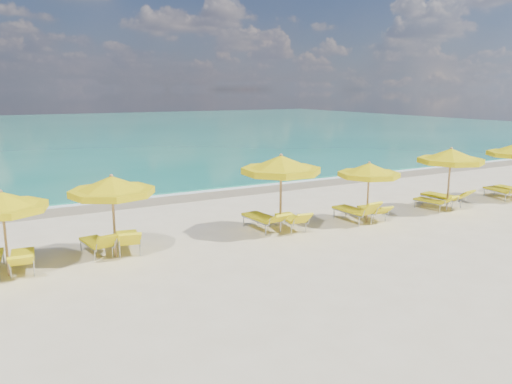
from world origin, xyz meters
TOP-DOWN VIEW (x-y plane):
  - ground_plane at (0.00, 0.00)m, footprint 120.00×120.00m
  - ocean at (0.00, 48.00)m, footprint 120.00×80.00m
  - wet_sand_band at (0.00, 7.40)m, footprint 120.00×2.60m
  - foam_line at (0.00, 8.20)m, footprint 120.00×1.20m
  - whitecap_near at (-6.00, 17.00)m, footprint 14.00×0.36m
  - whitecap_far at (8.00, 24.00)m, footprint 18.00×0.30m
  - umbrella_2 at (-7.78, 0.41)m, footprint 2.47×2.47m
  - umbrella_3 at (-5.05, 0.55)m, footprint 2.64×2.64m
  - umbrella_4 at (0.32, 0.41)m, footprint 3.44×3.44m
  - umbrella_5 at (3.68, 0.01)m, footprint 2.40×2.40m
  - umbrella_6 at (7.60, -0.15)m, footprint 2.57×2.57m
  - lounger_2_right at (-7.43, 0.60)m, footprint 0.76×1.85m
  - lounger_3_left at (-5.47, 1.01)m, footprint 0.81×1.71m
  - lounger_3_right at (-4.60, 0.90)m, footprint 0.94×1.92m
  - lounger_4_left at (-0.05, 0.95)m, footprint 0.85×2.10m
  - lounger_4_right at (0.86, 0.58)m, footprint 0.79×1.83m
  - lounger_5_left at (3.32, 0.31)m, footprint 0.77×1.94m
  - lounger_5_right at (4.20, 0.31)m, footprint 0.81×1.70m
  - lounger_6_left at (7.23, 0.28)m, footprint 0.85×1.73m
  - lounger_6_right at (8.02, 0.44)m, footprint 0.98×2.11m
  - lounger_7_left at (11.37, 0.21)m, footprint 0.95×1.96m
  - lounger_7_right at (12.24, 0.31)m, footprint 0.62×1.75m

SIDE VIEW (x-z plane):
  - ground_plane at x=0.00m, z-range 0.00..0.00m
  - ocean at x=0.00m, z-range -0.15..0.15m
  - wet_sand_band at x=0.00m, z-range -0.01..0.01m
  - foam_line at x=0.00m, z-range -0.01..0.01m
  - whitecap_near at x=-6.00m, z-range -0.03..0.03m
  - whitecap_far at x=8.00m, z-range -0.03..0.03m
  - lounger_5_right at x=4.20m, z-range -0.14..0.54m
  - lounger_6_left at x=7.23m, z-range -0.16..0.56m
  - lounger_3_left at x=-5.47m, z-range -0.20..0.62m
  - lounger_2_right at x=-7.43m, z-range -0.16..0.59m
  - lounger_7_right at x=12.24m, z-range -0.19..0.62m
  - lounger_4_right at x=0.86m, z-range -0.18..0.62m
  - lounger_7_left at x=11.37m, z-range -0.14..0.59m
  - lounger_3_right at x=-4.60m, z-range -0.20..0.66m
  - lounger_4_left at x=-0.05m, z-range -0.17..0.66m
  - lounger_5_left at x=3.32m, z-range -0.23..0.72m
  - lounger_6_right at x=8.02m, z-range -0.19..0.68m
  - umbrella_5 at x=3.68m, z-range 0.77..2.97m
  - umbrella_2 at x=-7.78m, z-range 0.79..3.02m
  - umbrella_3 at x=-5.05m, z-range 0.84..3.22m
  - umbrella_6 at x=7.60m, z-range 0.88..3.38m
  - umbrella_4 at x=0.32m, z-range 0.93..3.56m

